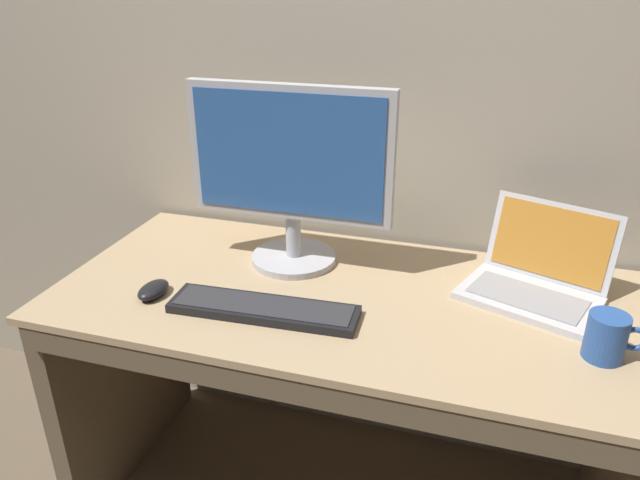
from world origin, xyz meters
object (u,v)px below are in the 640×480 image
(wired_keyboard, at_px, (264,309))
(computer_mouse, at_px, (153,290))
(laptop_silver, at_px, (535,282))
(external_monitor, at_px, (290,170))
(coffee_mug, at_px, (607,337))

(wired_keyboard, bearing_deg, computer_mouse, -179.41)
(laptop_silver, relative_size, external_monitor, 0.70)
(coffee_mug, bearing_deg, computer_mouse, -177.42)
(computer_mouse, height_order, coffee_mug, coffee_mug)
(computer_mouse, bearing_deg, laptop_silver, 19.54)
(external_monitor, bearing_deg, coffee_mug, -16.16)
(computer_mouse, bearing_deg, external_monitor, 47.53)
(wired_keyboard, bearing_deg, coffee_mug, 3.36)
(coffee_mug, bearing_deg, wired_keyboard, -176.64)
(external_monitor, xyz_separation_m, computer_mouse, (-0.28, -0.27, -0.26))
(laptop_silver, distance_m, computer_mouse, 0.96)
(laptop_silver, height_order, external_monitor, external_monitor)
(external_monitor, bearing_deg, laptop_silver, 0.45)
(external_monitor, bearing_deg, wired_keyboard, -85.22)
(external_monitor, height_order, computer_mouse, external_monitor)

